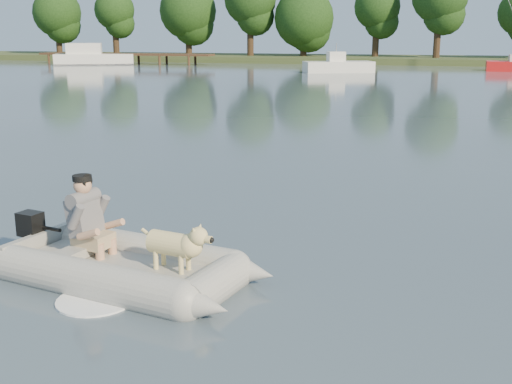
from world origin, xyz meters
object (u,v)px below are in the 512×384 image
(dinghy, at_px, (127,236))
(dog, at_px, (172,248))
(man, at_px, (86,214))
(dock, at_px, (125,59))
(motorboat, at_px, (339,59))
(cabin_cruiser, at_px, (94,54))

(dinghy, bearing_deg, dog, 4.57)
(dinghy, bearing_deg, man, 175.76)
(dock, distance_m, motorboat, 23.42)
(dinghy, height_order, dog, dinghy)
(man, height_order, cabin_cruiser, cabin_cruiser)
(man, bearing_deg, dog, -0.00)
(dinghy, distance_m, man, 0.75)
(dinghy, bearing_deg, motorboat, 106.33)
(dock, bearing_deg, motorboat, -18.95)
(cabin_cruiser, bearing_deg, dinghy, -85.22)
(dog, relative_size, motorboat, 0.17)
(dock, bearing_deg, man, -64.49)
(dinghy, height_order, cabin_cruiser, cabin_cruiser)
(dinghy, xyz_separation_m, dog, (0.67, -0.09, -0.08))
(dog, bearing_deg, motorboat, 107.19)
(dock, relative_size, motorboat, 3.21)
(dinghy, xyz_separation_m, cabin_cruiser, (-27.79, 50.15, 0.41))
(cabin_cruiser, bearing_deg, motorboat, -37.70)
(motorboat, bearing_deg, dock, 137.50)
(dog, bearing_deg, cabin_cruiser, 131.73)
(dock, xyz_separation_m, dog, (26.02, -51.95, 0.02))
(dock, height_order, cabin_cruiser, cabin_cruiser)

